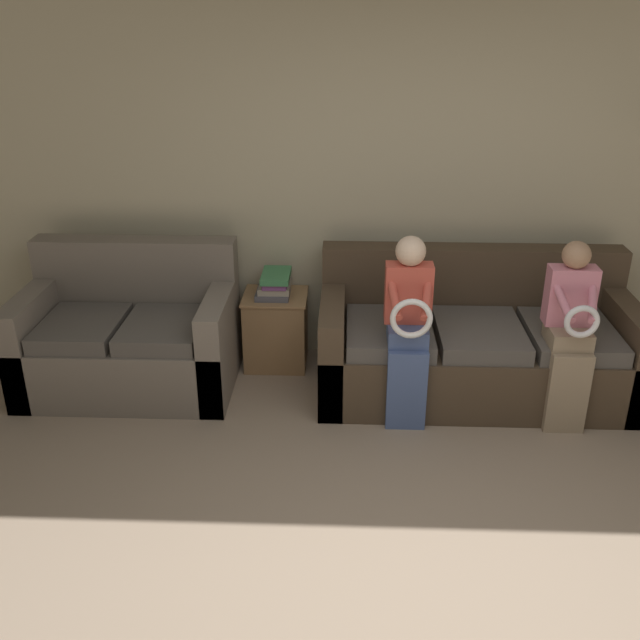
% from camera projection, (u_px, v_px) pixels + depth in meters
% --- Properties ---
extents(ground_plane, '(14.00, 14.00, 0.00)m').
position_uv_depth(ground_plane, '(426.00, 618.00, 3.14)').
color(ground_plane, gray).
extents(wall_back, '(7.15, 0.06, 2.55)m').
position_uv_depth(wall_back, '(401.00, 188.00, 5.05)').
color(wall_back, '#BCB293').
rests_on(wall_back, ground_plane).
extents(couch_main, '(2.10, 0.95, 0.93)m').
position_uv_depth(couch_main, '(474.00, 345.00, 4.89)').
color(couch_main, '#473828').
rests_on(couch_main, ground_plane).
extents(couch_side, '(1.43, 0.89, 0.97)m').
position_uv_depth(couch_side, '(131.00, 339.00, 4.95)').
color(couch_side, '#70665B').
rests_on(couch_side, ground_plane).
extents(child_left_seated, '(0.30, 0.38, 1.20)m').
position_uv_depth(child_left_seated, '(408.00, 323.00, 4.40)').
color(child_left_seated, '#475B8E').
rests_on(child_left_seated, ground_plane).
extents(child_right_seated, '(0.30, 0.37, 1.18)m').
position_uv_depth(child_right_seated, '(570.00, 328.00, 4.37)').
color(child_right_seated, gray).
rests_on(child_right_seated, ground_plane).
extents(side_shelf, '(0.46, 0.42, 0.55)m').
position_uv_depth(side_shelf, '(276.00, 329.00, 5.24)').
color(side_shelf, olive).
rests_on(side_shelf, ground_plane).
extents(book_stack, '(0.24, 0.32, 0.17)m').
position_uv_depth(book_stack, '(275.00, 284.00, 5.10)').
color(book_stack, '#4C4C56').
rests_on(book_stack, side_shelf).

